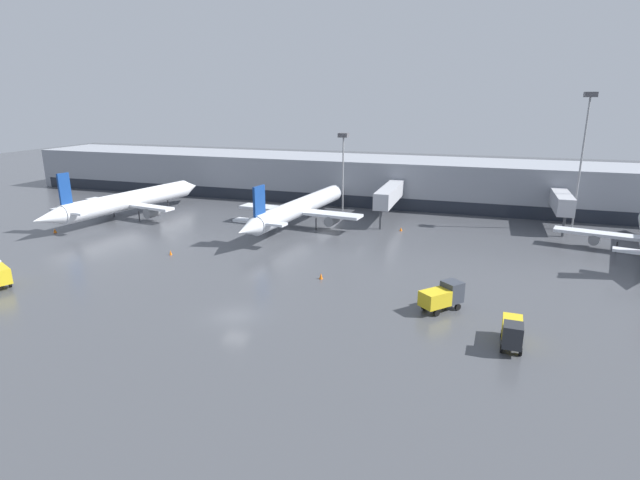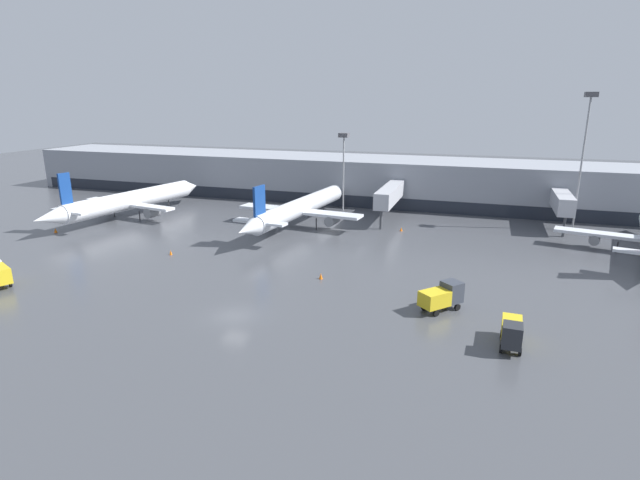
# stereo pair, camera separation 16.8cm
# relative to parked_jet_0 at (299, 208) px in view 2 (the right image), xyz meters

# --- Properties ---
(ground_plane) EXTENTS (320.00, 320.00, 0.00)m
(ground_plane) POSITION_rel_parked_jet_0_xyz_m (6.48, -35.86, -3.26)
(ground_plane) COLOR #424449
(terminal_building) EXTENTS (160.00, 31.96, 9.00)m
(terminal_building) POSITION_rel_parked_jet_0_xyz_m (6.64, 26.00, 1.24)
(terminal_building) COLOR gray
(terminal_building) RESTS_ON ground_plane
(parked_jet_0) EXTENTS (22.23, 36.69, 8.99)m
(parked_jet_0) POSITION_rel_parked_jet_0_xyz_m (0.00, 0.00, 0.00)
(parked_jet_0) COLOR silver
(parked_jet_0) RESTS_ON ground_plane
(parked_jet_2) EXTENTS (20.43, 36.08, 9.78)m
(parked_jet_2) POSITION_rel_parked_jet_0_xyz_m (-31.70, -3.54, -0.07)
(parked_jet_2) COLOR silver
(parked_jet_2) RESTS_ON ground_plane
(service_truck_0) EXTENTS (1.91, 4.92, 2.70)m
(service_truck_0) POSITION_rel_parked_jet_0_xyz_m (32.67, -33.96, -1.77)
(service_truck_0) COLOR gold
(service_truck_0) RESTS_ON ground_plane
(service_truck_2) EXTENTS (4.54, 4.76, 2.86)m
(service_truck_2) POSITION_rel_parked_jet_0_xyz_m (26.16, -27.79, -1.68)
(service_truck_2) COLOR gold
(service_truck_2) RESTS_ON ground_plane
(traffic_cone_0) EXTENTS (0.52, 0.52, 0.69)m
(traffic_cone_0) POSITION_rel_parked_jet_0_xyz_m (-36.45, -16.00, -2.91)
(traffic_cone_0) COLOR orange
(traffic_cone_0) RESTS_ON ground_plane
(traffic_cone_1) EXTENTS (0.45, 0.45, 0.75)m
(traffic_cone_1) POSITION_rel_parked_jet_0_xyz_m (11.43, -22.98, -2.88)
(traffic_cone_1) COLOR orange
(traffic_cone_1) RESTS_ON ground_plane
(traffic_cone_2) EXTENTS (0.39, 0.39, 0.69)m
(traffic_cone_2) POSITION_rel_parked_jet_0_xyz_m (-11.54, -20.39, -2.91)
(traffic_cone_2) COLOR orange
(traffic_cone_2) RESTS_ON ground_plane
(traffic_cone_3) EXTENTS (0.49, 0.49, 0.59)m
(traffic_cone_3) POSITION_rel_parked_jet_0_xyz_m (16.94, 2.75, -2.96)
(traffic_cone_3) COLOR orange
(traffic_cone_3) RESTS_ON ground_plane
(apron_light_mast_1) EXTENTS (1.80, 1.80, 14.81)m
(apron_light_mast_1) POSITION_rel_parked_jet_0_xyz_m (3.51, 14.94, 8.73)
(apron_light_mast_1) COLOR gray
(apron_light_mast_1) RESTS_ON ground_plane
(apron_light_mast_2) EXTENTS (1.80, 1.80, 22.05)m
(apron_light_mast_2) POSITION_rel_parked_jet_0_xyz_m (43.88, 12.57, 13.71)
(apron_light_mast_2) COLOR gray
(apron_light_mast_2) RESTS_ON ground_plane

